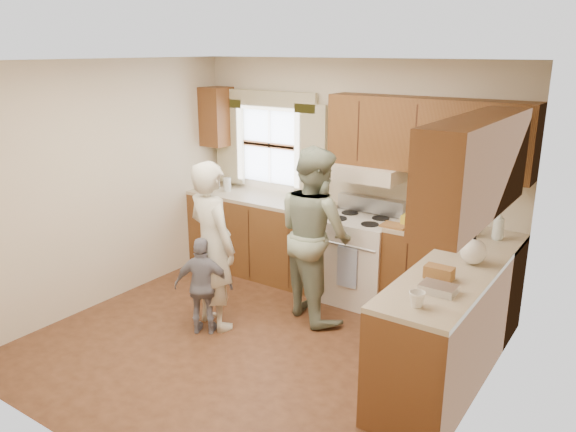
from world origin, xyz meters
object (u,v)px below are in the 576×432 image
Objects in this scene: woman_left at (212,246)px; woman_right at (315,234)px; stove at (358,258)px; child at (203,286)px.

woman_right is at bearing -118.51° from woman_left.
child is at bearing -119.64° from stove.
stove is 1.71m from child.
woman_left is at bearing -123.60° from stove.
woman_left is 0.94× the size of woman_right.
woman_right reaches higher than stove.
woman_left is at bearing -109.71° from child.
woman_right reaches higher than woman_left.
woman_right is (-0.19, -0.59, 0.39)m from stove.
woman_right is 1.18m from child.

